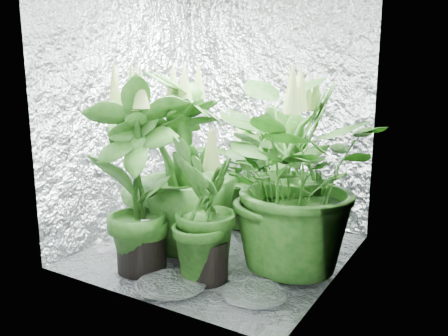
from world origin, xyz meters
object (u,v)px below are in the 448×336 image
object	(u,v)px
plant_a	(246,174)
plant_g	(204,211)
plant_b	(266,181)
plant_f	(139,177)
plant_d	(186,165)
plant_c	(297,169)
circulation_fan	(315,242)
plant_e	(288,178)

from	to	relation	value
plant_a	plant_g	bearing A→B (deg)	-75.94
plant_b	plant_f	bearing A→B (deg)	-114.90
plant_b	plant_d	size ratio (longest dim) A/B	0.74
plant_a	plant_c	world-z (taller)	plant_c
plant_g	circulation_fan	world-z (taller)	plant_g
plant_f	plant_d	bearing A→B (deg)	80.70
plant_b	plant_e	distance (m)	0.63
plant_e	plant_g	size ratio (longest dim) A/B	1.34
plant_b	plant_e	size ratio (longest dim) A/B	0.77
plant_a	circulation_fan	xyz separation A→B (m)	(0.71, -0.39, -0.29)
plant_c	plant_d	bearing A→B (deg)	-146.03
plant_f	circulation_fan	bearing A→B (deg)	37.05
plant_b	plant_c	bearing A→B (deg)	-18.63
plant_a	plant_e	xyz separation A→B (m)	(0.62, -0.65, 0.16)
plant_d	plant_g	world-z (taller)	plant_d
plant_g	plant_d	bearing A→B (deg)	138.48
plant_c	plant_f	world-z (taller)	plant_f
plant_b	circulation_fan	distance (m)	0.59
plant_f	circulation_fan	distance (m)	1.17
plant_d	plant_a	bearing A→B (deg)	81.51
plant_a	plant_f	size ratio (longest dim) A/B	0.78
plant_e	circulation_fan	distance (m)	0.53
plant_g	plant_e	bearing A→B (deg)	39.23
plant_d	plant_f	distance (m)	0.39
plant_e	circulation_fan	bearing A→B (deg)	70.61
plant_b	circulation_fan	size ratio (longest dim) A/B	2.95
plant_g	circulation_fan	bearing A→B (deg)	50.45
plant_e	plant_g	world-z (taller)	plant_e
plant_b	circulation_fan	world-z (taller)	plant_b
plant_b	plant_g	world-z (taller)	plant_b
plant_d	plant_f	xyz separation A→B (m)	(-0.06, -0.39, -0.02)
circulation_fan	plant_e	bearing A→B (deg)	-127.04
plant_d	circulation_fan	world-z (taller)	plant_d
circulation_fan	plant_a	bearing A→B (deg)	133.43
plant_c	circulation_fan	xyz separation A→B (m)	(0.19, -0.14, -0.43)
plant_a	plant_e	bearing A→B (deg)	-46.51
plant_d	circulation_fan	distance (m)	0.97
plant_c	plant_f	distance (m)	1.04
plant_e	plant_f	xyz separation A→B (m)	(-0.78, -0.40, -0.01)
plant_d	plant_e	world-z (taller)	plant_d
plant_a	circulation_fan	size ratio (longest dim) A/B	3.01
plant_b	plant_g	xyz separation A→B (m)	(-0.01, -0.80, -0.02)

